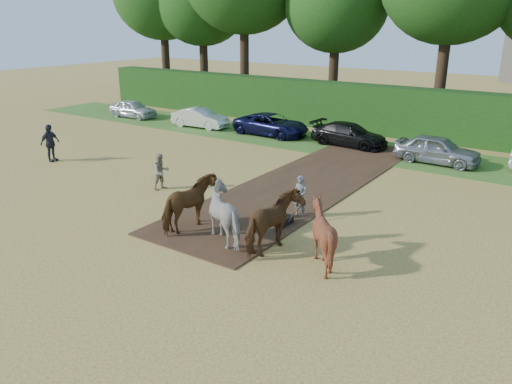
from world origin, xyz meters
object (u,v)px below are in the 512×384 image
Objects in this scene: parked_cars at (419,145)px; spectator_near at (161,172)px; plough_team at (253,218)px; spectator_far at (50,143)px.

spectator_near is at bearing -123.42° from parked_cars.
parked_cars is at bearing 85.58° from plough_team.
spectator_far reaches higher than plough_team.
parked_cars is at bearing -17.72° from spectator_near.
spectator_near is 13.56m from parked_cars.
parked_cars is (7.47, 11.32, -0.08)m from spectator_near.
spectator_near is 0.25× the size of plough_team.
parked_cars is (15.32, 11.27, -0.26)m from spectator_far.
plough_team is (14.25, -2.44, -0.02)m from spectator_far.
plough_team reaches higher than parked_cars.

